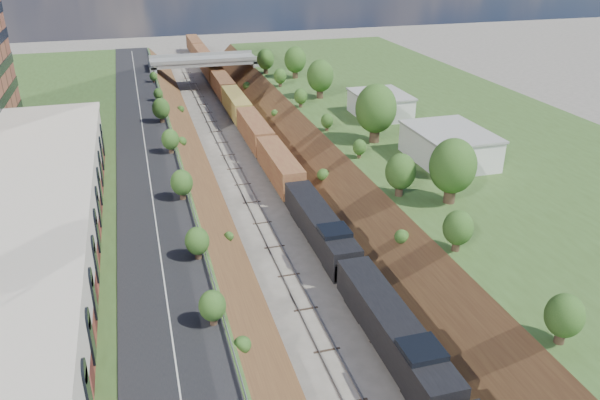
{
  "coord_description": "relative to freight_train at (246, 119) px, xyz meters",
  "views": [
    {
      "loc": [
        -16.11,
        -13.45,
        33.1
      ],
      "look_at": [
        0.22,
        43.2,
        6.0
      ],
      "focal_mm": 35.0,
      "sensor_mm": 36.0,
      "label": 1
    }
  ],
  "objects": [
    {
      "name": "platform_left",
      "position": [
        -35.6,
        -25.95,
        -0.21
      ],
      "size": [
        44.0,
        180.0,
        5.0
      ],
      "primitive_type": "cube",
      "color": "#385121",
      "rests_on": "ground"
    },
    {
      "name": "platform_right",
      "position": [
        30.4,
        -25.95,
        -0.21
      ],
      "size": [
        44.0,
        180.0,
        5.0
      ],
      "primitive_type": "cube",
      "color": "#385121",
      "rests_on": "ground"
    },
    {
      "name": "embankment_left",
      "position": [
        -13.6,
        -25.95,
        -2.71
      ],
      "size": [
        10.0,
        180.0,
        10.0
      ],
      "primitive_type": "cube",
      "rotation": [
        0.0,
        0.79,
        0.0
      ],
      "color": "brown",
      "rests_on": "ground"
    },
    {
      "name": "embankment_right",
      "position": [
        8.4,
        -25.95,
        -2.71
      ],
      "size": [
        10.0,
        180.0,
        10.0
      ],
      "primitive_type": "cube",
      "rotation": [
        0.0,
        0.79,
        0.0
      ],
      "color": "brown",
      "rests_on": "ground"
    },
    {
      "name": "rail_left_track",
      "position": [
        -5.2,
        -25.95,
        -2.62
      ],
      "size": [
        1.58,
        180.0,
        0.18
      ],
      "primitive_type": "cube",
      "color": "gray",
      "rests_on": "ground"
    },
    {
      "name": "rail_right_track",
      "position": [
        0.0,
        -25.95,
        -2.62
      ],
      "size": [
        1.58,
        180.0,
        0.18
      ],
      "primitive_type": "cube",
      "color": "gray",
      "rests_on": "ground"
    },
    {
      "name": "road",
      "position": [
        -18.1,
        -25.95,
        2.34
      ],
      "size": [
        8.0,
        180.0,
        0.1
      ],
      "primitive_type": "cube",
      "color": "black",
      "rests_on": "platform_left"
    },
    {
      "name": "guardrail",
      "position": [
        -14.0,
        -26.15,
        2.84
      ],
      "size": [
        0.1,
        171.0,
        0.7
      ],
      "color": "#99999E",
      "rests_on": "platform_left"
    },
    {
      "name": "commercial_building",
      "position": [
        -30.6,
        -47.95,
        5.8
      ],
      "size": [
        14.3,
        62.3,
        7.0
      ],
      "color": "brown",
      "rests_on": "platform_left"
    },
    {
      "name": "overpass",
      "position": [
        -2.6,
        36.05,
        2.21
      ],
      "size": [
        24.5,
        8.3,
        7.4
      ],
      "color": "gray",
      "rests_on": "ground"
    },
    {
      "name": "white_building_near",
      "position": [
        20.9,
        -33.95,
        4.29
      ],
      "size": [
        9.0,
        12.0,
        4.0
      ],
      "primitive_type": "cube",
      "color": "silver",
      "rests_on": "platform_right"
    },
    {
      "name": "white_building_far",
      "position": [
        20.4,
        -11.95,
        4.09
      ],
      "size": [
        8.0,
        10.0,
        3.6
      ],
      "primitive_type": "cube",
      "color": "silver",
      "rests_on": "platform_right"
    },
    {
      "name": "tree_right_large",
      "position": [
        14.4,
        -45.95,
        6.67
      ],
      "size": [
        5.25,
        5.25,
        7.61
      ],
      "color": "#473323",
      "rests_on": "platform_right"
    },
    {
      "name": "tree_left_crest",
      "position": [
        -14.4,
        -65.95,
        4.33
      ],
      "size": [
        2.45,
        2.45,
        3.55
      ],
      "color": "#473323",
      "rests_on": "platform_left"
    },
    {
      "name": "freight_train",
      "position": [
        0.0,
        0.0,
        0.0
      ],
      "size": [
        3.19,
        179.13,
        4.73
      ],
      "color": "black",
      "rests_on": "ground"
    }
  ]
}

